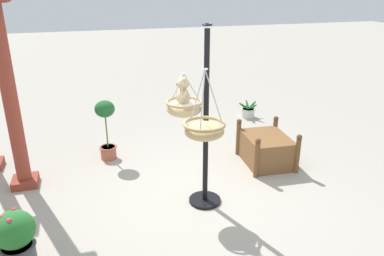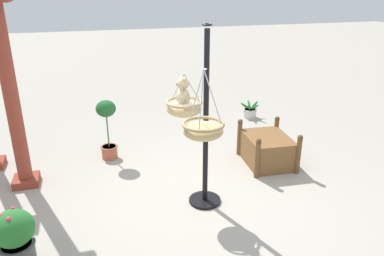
{
  "view_description": "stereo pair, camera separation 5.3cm",
  "coord_description": "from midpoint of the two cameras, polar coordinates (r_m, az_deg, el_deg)",
  "views": [
    {
      "loc": [
        -4.4,
        1.37,
        2.89
      ],
      "look_at": [
        0.02,
        0.07,
        1.07
      ],
      "focal_mm": 35.27,
      "sensor_mm": 36.0,
      "label": 1
    },
    {
      "loc": [
        -4.42,
        1.31,
        2.89
      ],
      "look_at": [
        0.02,
        0.07,
        1.07
      ],
      "focal_mm": 35.27,
      "sensor_mm": 36.0,
      "label": 2
    }
  ],
  "objects": [
    {
      "name": "hanging_basket_with_teddy",
      "position": [
        4.85,
        -0.9,
        3.15
      ],
      "size": [
        0.48,
        0.48,
        0.56
      ],
      "color": "tan"
    },
    {
      "name": "ground_plane",
      "position": [
        5.44,
        1.02,
        -10.6
      ],
      "size": [
        40.0,
        40.0,
        0.0
      ],
      "primitive_type": "plane",
      "color": "#A8A093"
    },
    {
      "name": "teddy_bear",
      "position": [
        4.8,
        -1.16,
        5.16
      ],
      "size": [
        0.28,
        0.26,
        0.4
      ],
      "color": "#D1B789"
    },
    {
      "name": "potted_plant_flowering_red",
      "position": [
        6.5,
        -12.46,
        0.35
      ],
      "size": [
        0.33,
        0.33,
        1.04
      ],
      "color": "#AD563D",
      "rests_on": "ground"
    },
    {
      "name": "potted_plant_fern_front",
      "position": [
        8.56,
        8.93,
        2.48
      ],
      "size": [
        0.46,
        0.46,
        0.37
      ],
      "color": "beige",
      "rests_on": "ground"
    },
    {
      "name": "display_pole_central",
      "position": [
        5.01,
        2.35,
        -3.8
      ],
      "size": [
        0.44,
        0.44,
        2.42
      ],
      "color": "black",
      "rests_on": "ground"
    },
    {
      "name": "potted_plant_tall_leafy",
      "position": [
        4.49,
        -24.86,
        -14.81
      ],
      "size": [
        0.43,
        0.43,
        0.7
      ],
      "color": "#4C4C51",
      "rests_on": "ground"
    },
    {
      "name": "greenhouse_pillar_left",
      "position": [
        5.81,
        -25.33,
        3.68
      ],
      "size": [
        0.39,
        0.39,
        2.73
      ],
      "color": "brown",
      "rests_on": "ground"
    },
    {
      "name": "wooden_planter_box",
      "position": [
        6.42,
        11.52,
        -3.09
      ],
      "size": [
        1.0,
        0.83,
        0.66
      ],
      "color": "brown",
      "rests_on": "ground"
    },
    {
      "name": "hanging_basket_left_high",
      "position": [
        3.95,
        2.08,
        -0.22
      ],
      "size": [
        0.45,
        0.45,
        0.75
      ],
      "color": "tan"
    }
  ]
}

